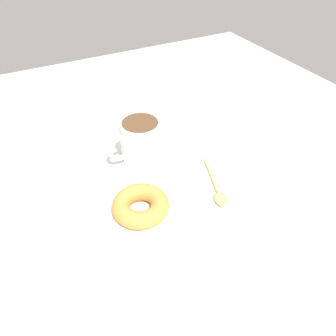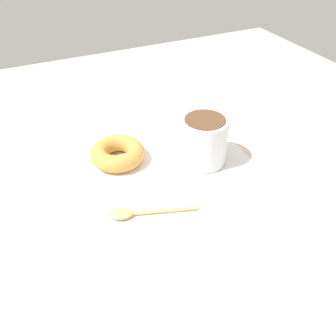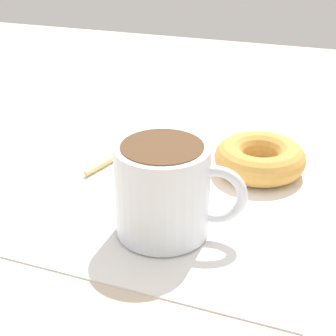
% 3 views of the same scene
% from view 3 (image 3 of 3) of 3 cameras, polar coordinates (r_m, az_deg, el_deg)
% --- Properties ---
extents(ground_plane, '(1.20, 1.20, 0.02)m').
position_cam_3_polar(ground_plane, '(0.55, -0.76, -4.45)').
color(ground_plane, beige).
extents(napkin, '(0.33, 0.33, 0.00)m').
position_cam_3_polar(napkin, '(0.57, 0.00, -1.93)').
color(napkin, white).
rests_on(napkin, ground_plane).
extents(coffee_cup, '(0.11, 0.08, 0.08)m').
position_cam_3_polar(coffee_cup, '(0.48, -0.33, -2.07)').
color(coffee_cup, silver).
rests_on(coffee_cup, napkin).
extents(donut, '(0.10, 0.10, 0.03)m').
position_cam_3_polar(donut, '(0.59, 9.32, 1.00)').
color(donut, gold).
rests_on(donut, napkin).
extents(spoon, '(0.06, 0.13, 0.01)m').
position_cam_3_polar(spoon, '(0.65, -2.64, 2.74)').
color(spoon, '#D8B772').
rests_on(spoon, napkin).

